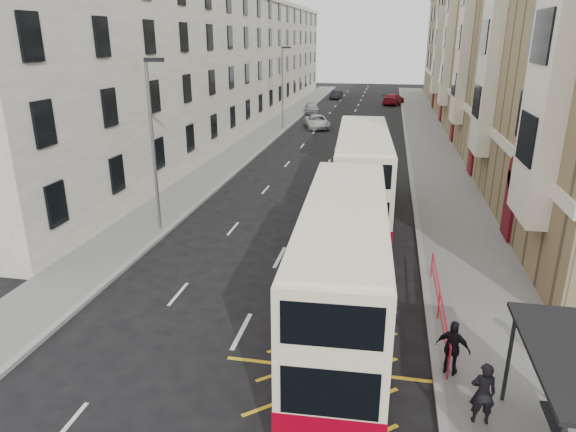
% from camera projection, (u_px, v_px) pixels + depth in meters
% --- Properties ---
extents(ground, '(200.00, 200.00, 0.00)m').
position_uv_depth(ground, '(198.00, 416.00, 12.86)').
color(ground, black).
rests_on(ground, ground).
extents(pavement_right, '(4.00, 120.00, 0.15)m').
position_uv_depth(pavement_right, '(436.00, 161.00, 39.21)').
color(pavement_right, slate).
rests_on(pavement_right, ground).
extents(pavement_left, '(3.00, 120.00, 0.15)m').
position_uv_depth(pavement_left, '(240.00, 152.00, 42.00)').
color(pavement_left, slate).
rests_on(pavement_left, ground).
extents(kerb_right, '(0.25, 120.00, 0.15)m').
position_uv_depth(kerb_right, '(409.00, 159.00, 39.57)').
color(kerb_right, gray).
rests_on(kerb_right, ground).
extents(kerb_left, '(0.25, 120.00, 0.15)m').
position_uv_depth(kerb_left, '(258.00, 153.00, 41.73)').
color(kerb_left, gray).
rests_on(kerb_left, ground).
extents(road_markings, '(10.00, 110.00, 0.01)m').
position_uv_depth(road_markings, '(347.00, 127.00, 54.58)').
color(road_markings, silver).
rests_on(road_markings, ground).
extents(terrace_right, '(10.75, 79.00, 15.25)m').
position_uv_depth(terrace_right, '(504.00, 53.00, 49.78)').
color(terrace_right, '#8F7C53').
rests_on(terrace_right, ground).
extents(terrace_left, '(9.18, 79.00, 13.25)m').
position_uv_depth(terrace_left, '(225.00, 62.00, 55.31)').
color(terrace_left, '#EDE9CF').
rests_on(terrace_left, ground).
extents(guard_railing, '(0.06, 6.56, 1.01)m').
position_uv_depth(guard_railing, '(440.00, 300.00, 16.79)').
color(guard_railing, red).
rests_on(guard_railing, pavement_right).
extents(street_lamp_near, '(0.93, 0.18, 8.00)m').
position_uv_depth(street_lamp_near, '(153.00, 137.00, 23.60)').
color(street_lamp_near, gray).
rests_on(street_lamp_near, pavement_left).
extents(street_lamp_far, '(0.93, 0.18, 8.00)m').
position_uv_depth(street_lamp_far, '(283.00, 83.00, 51.41)').
color(street_lamp_far, gray).
rests_on(street_lamp_far, pavement_left).
extents(double_decker_front, '(2.97, 11.01, 4.35)m').
position_uv_depth(double_decker_front, '(343.00, 270.00, 15.77)').
color(double_decker_front, '#F5E7BD').
rests_on(double_decker_front, ground).
extents(double_decker_rear, '(3.27, 11.42, 4.50)m').
position_uv_depth(double_decker_rear, '(362.00, 174.00, 26.57)').
color(double_decker_rear, '#F5E7BD').
rests_on(double_decker_rear, ground).
extents(pedestrian_near, '(0.62, 0.43, 1.65)m').
position_uv_depth(pedestrian_near, '(483.00, 393.00, 12.19)').
color(pedestrian_near, black).
rests_on(pedestrian_near, pavement_right).
extents(pedestrian_far, '(1.03, 0.71, 1.62)m').
position_uv_depth(pedestrian_far, '(453.00, 348.00, 13.99)').
color(pedestrian_far, black).
rests_on(pedestrian_far, pavement_right).
extents(white_van, '(3.43, 5.20, 1.33)m').
position_uv_depth(white_van, '(317.00, 122.00, 53.47)').
color(white_van, silver).
rests_on(white_van, ground).
extents(car_silver, '(2.40, 4.32, 1.39)m').
position_uv_depth(car_silver, '(312.00, 108.00, 63.94)').
color(car_silver, '#9EA1A5').
rests_on(car_silver, ground).
extents(car_dark, '(1.70, 4.02, 1.29)m').
position_uv_depth(car_dark, '(336.00, 95.00, 78.92)').
color(car_dark, black).
rests_on(car_dark, ground).
extents(car_red, '(3.40, 5.60, 1.52)m').
position_uv_depth(car_red, '(393.00, 99.00, 72.43)').
color(car_red, maroon).
rests_on(car_red, ground).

